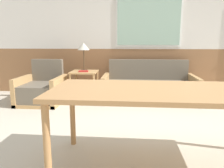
{
  "coord_description": "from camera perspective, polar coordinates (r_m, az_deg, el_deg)",
  "views": [
    {
      "loc": [
        -0.3,
        -2.38,
        1.19
      ],
      "look_at": [
        -0.61,
        1.08,
        0.52
      ],
      "focal_mm": 35.0,
      "sensor_mm": 36.0,
      "label": 1
    }
  ],
  "objects": [
    {
      "name": "book_stack",
      "position": [
        4.5,
        -7.46,
        3.34
      ],
      "size": [
        0.21,
        0.16,
        0.03
      ],
      "color": "#B22823",
      "rests_on": "side_table"
    },
    {
      "name": "ground_plane",
      "position": [
        2.67,
        11.46,
        -15.64
      ],
      "size": [
        16.0,
        16.0,
        0.0
      ],
      "primitive_type": "plane",
      "color": "beige"
    },
    {
      "name": "side_table",
      "position": [
        4.6,
        -7.24,
        2.09
      ],
      "size": [
        0.54,
        0.54,
        0.59
      ],
      "color": "tan",
      "rests_on": "ground_plane"
    },
    {
      "name": "couch",
      "position": [
        4.5,
        9.55,
        -1.36
      ],
      "size": [
        1.84,
        0.86,
        0.82
      ],
      "color": "tan",
      "rests_on": "ground_plane"
    },
    {
      "name": "armchair",
      "position": [
        4.52,
        -17.8,
        -1.65
      ],
      "size": [
        0.81,
        0.85,
        0.83
      ],
      "rotation": [
        0.0,
        0.0,
        0.06
      ],
      "color": "tan",
      "rests_on": "ground_plane"
    },
    {
      "name": "wall_back",
      "position": [
        5.02,
        8.74,
        12.79
      ],
      "size": [
        7.2,
        0.09,
        2.7
      ],
      "color": "#8E603D",
      "rests_on": "ground_plane"
    },
    {
      "name": "table_lamp",
      "position": [
        4.65,
        -7.43,
        9.47
      ],
      "size": [
        0.25,
        0.25,
        0.58
      ],
      "color": "#4C3823",
      "rests_on": "side_table"
    },
    {
      "name": "dining_table",
      "position": [
        2.05,
        13.54,
        -3.15
      ],
      "size": [
        2.07,
        0.9,
        0.77
      ],
      "color": "#B27F4C",
      "rests_on": "ground_plane"
    }
  ]
}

